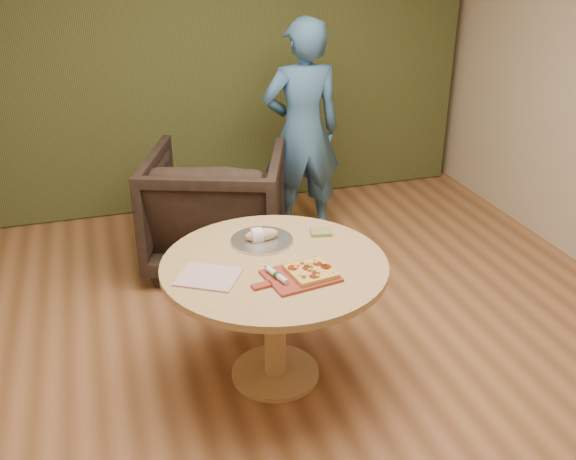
# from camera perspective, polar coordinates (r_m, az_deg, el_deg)

# --- Properties ---
(room_shell) EXTENTS (5.04, 6.04, 2.84)m
(room_shell) POSITION_cam_1_polar(r_m,az_deg,el_deg) (3.02, 2.51, 6.48)
(room_shell) COLOR #9C653E
(room_shell) RESTS_ON ground
(curtain) EXTENTS (4.80, 0.14, 2.78)m
(curtain) POSITION_cam_1_polar(r_m,az_deg,el_deg) (5.75, -7.51, 15.53)
(curtain) COLOR #353D1B
(curtain) RESTS_ON ground
(pedestal_table) EXTENTS (1.22, 1.22, 0.75)m
(pedestal_table) POSITION_cam_1_polar(r_m,az_deg,el_deg) (3.51, -1.21, -4.88)
(pedestal_table) COLOR tan
(pedestal_table) RESTS_ON ground
(pizza_paddle) EXTENTS (0.47, 0.33, 0.01)m
(pizza_paddle) POSITION_cam_1_polar(r_m,az_deg,el_deg) (3.29, 0.97, -4.14)
(pizza_paddle) COLOR maroon
(pizza_paddle) RESTS_ON pedestal_table
(flatbread_pizza) EXTENTS (0.25, 0.25, 0.04)m
(flatbread_pizza) POSITION_cam_1_polar(r_m,az_deg,el_deg) (3.30, 2.05, -3.67)
(flatbread_pizza) COLOR #DDAD56
(flatbread_pizza) RESTS_ON pizza_paddle
(cutlery_roll) EXTENTS (0.08, 0.20, 0.03)m
(cutlery_roll) POSITION_cam_1_polar(r_m,az_deg,el_deg) (3.25, -0.99, -4.04)
(cutlery_roll) COLOR silver
(cutlery_roll) RESTS_ON pizza_paddle
(newspaper) EXTENTS (0.39, 0.37, 0.01)m
(newspaper) POSITION_cam_1_polar(r_m,az_deg,el_deg) (3.31, -7.09, -4.15)
(newspaper) COLOR white
(newspaper) RESTS_ON pedestal_table
(serving_tray) EXTENTS (0.36, 0.36, 0.02)m
(serving_tray) POSITION_cam_1_polar(r_m,az_deg,el_deg) (3.65, -2.34, -0.93)
(serving_tray) COLOR silver
(serving_tray) RESTS_ON pedestal_table
(bread_roll) EXTENTS (0.19, 0.09, 0.09)m
(bread_roll) POSITION_cam_1_polar(r_m,az_deg,el_deg) (3.64, -2.48, -0.44)
(bread_roll) COLOR tan
(bread_roll) RESTS_ON serving_tray
(green_packet) EXTENTS (0.14, 0.12, 0.02)m
(green_packet) POSITION_cam_1_polar(r_m,az_deg,el_deg) (3.75, 2.95, -0.18)
(green_packet) COLOR #5A692F
(green_packet) RESTS_ON pedestal_table
(armchair) EXTENTS (1.23, 1.19, 1.00)m
(armchair) POSITION_cam_1_polar(r_m,az_deg,el_deg) (4.83, -6.39, 2.42)
(armchair) COLOR black
(armchair) RESTS_ON ground
(person_standing) EXTENTS (0.66, 0.44, 1.77)m
(person_standing) POSITION_cam_1_polar(r_m,az_deg,el_deg) (5.18, 1.27, 8.76)
(person_standing) COLOR #36628E
(person_standing) RESTS_ON ground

